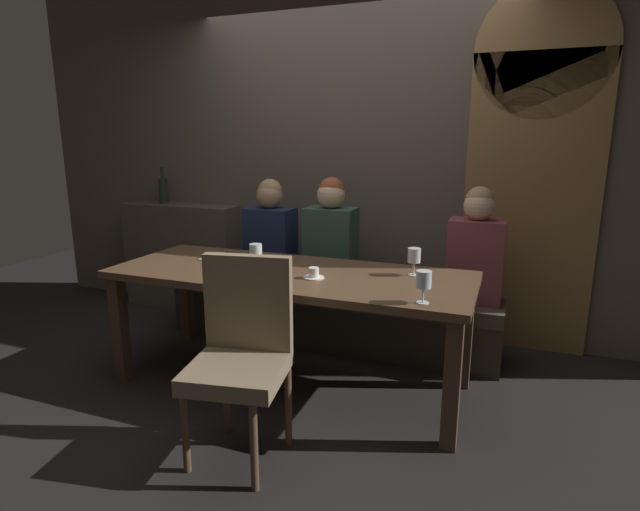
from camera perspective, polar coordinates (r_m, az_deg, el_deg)
The scene contains 18 objects.
ground at distance 3.34m, azimuth -3.29°, elevation -14.15°, with size 9.00×9.00×0.00m, color black.
back_wall_tiled at distance 4.11m, azimuth 3.62°, elevation 12.72°, with size 6.00×0.12×3.00m, color brown.
arched_door at distance 3.85m, azimuth 23.06°, elevation 9.67°, with size 0.90×0.05×2.55m.
back_counter at distance 4.78m, azimuth -15.27°, elevation -0.05°, with size 1.10×0.28×0.95m, color #494138.
dining_table at distance 3.09m, azimuth -3.45°, elevation -3.36°, with size 2.20×0.84×0.74m.
banquette_bench at distance 3.84m, azimuth 0.99°, elevation -6.65°, with size 2.50×0.44×0.45m.
chair_near_side at distance 2.49m, azimuth -8.85°, elevation -10.00°, with size 0.51×0.51×0.98m.
diner_redhead at distance 3.87m, azimuth -5.62°, elevation 2.53°, with size 0.36×0.24×0.78m.
diner_bearded at distance 3.65m, azimuth 1.23°, elevation 2.17°, with size 0.36×0.24×0.81m.
diner_far_end at distance 3.50m, azimuth 17.27°, elevation 0.79°, with size 0.36×0.24×0.78m.
wine_bottle_dark_red at distance 4.80m, azimuth -17.33°, elevation 7.09°, with size 0.08×0.08×0.33m.
wine_glass_far_right at distance 3.00m, azimuth 10.62°, elevation -0.07°, with size 0.08×0.08×0.16m.
wine_glass_center_back at distance 3.09m, azimuth -7.29°, elevation 0.45°, with size 0.08×0.08×0.16m.
wine_glass_near_right at distance 2.50m, azimuth 11.67°, elevation -2.77°, with size 0.08×0.08×0.16m.
espresso_cup at distance 2.91m, azimuth -0.71°, elevation -2.10°, with size 0.12×0.12×0.06m.
dessert_plate at distance 3.44m, azimuth -11.37°, elevation -0.14°, with size 0.19×0.19×0.05m.
fork_on_table at distance 3.40m, azimuth -9.18°, elevation -0.42°, with size 0.02×0.17×0.01m, color silver.
folded_napkin at distance 2.85m, azimuth -8.07°, elevation -3.04°, with size 0.11×0.10×0.01m, color silver.
Camera 1 is at (1.24, -2.70, 1.54)m, focal length 28.25 mm.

